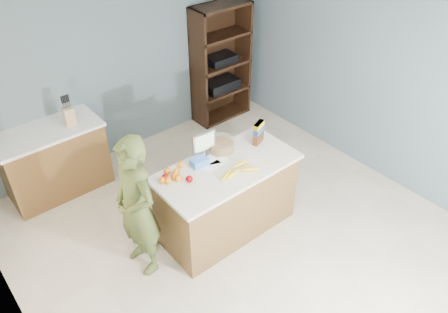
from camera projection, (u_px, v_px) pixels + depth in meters
floor at (244, 242)px, 4.93m from camera, size 4.50×5.00×0.02m
walls at (249, 116)px, 3.95m from camera, size 4.52×5.02×2.51m
counter_peninsula at (227, 201)px, 4.87m from camera, size 1.56×0.76×0.90m
back_cabinet at (55, 160)px, 5.41m from camera, size 1.24×0.62×0.90m
shelving_unit at (219, 65)px, 6.66m from camera, size 0.90×0.40×1.80m
person at (137, 208)px, 4.22m from camera, size 0.42×0.60×1.59m
knife_block at (69, 116)px, 5.17m from camera, size 0.12×0.10×0.31m
envelopes at (216, 163)px, 4.62m from camera, size 0.34×0.20×0.00m
bananas at (238, 171)px, 4.49m from camera, size 0.45×0.24×0.05m
apples at (177, 178)px, 4.36m from camera, size 0.25×0.25×0.07m
oranges at (172, 175)px, 4.41m from camera, size 0.36×0.23×0.07m
blue_carton at (199, 162)px, 4.58m from camera, size 0.19×0.13×0.08m
salad_bowl at (222, 145)px, 4.79m from camera, size 0.30×0.30×0.13m
tv at (204, 143)px, 4.65m from camera, size 0.28×0.12×0.28m
cereal_box at (259, 131)px, 4.85m from camera, size 0.18×0.12×0.26m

